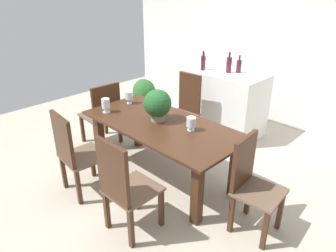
% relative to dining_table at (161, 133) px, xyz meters
% --- Properties ---
extents(ground_plane, '(7.04, 7.04, 0.00)m').
position_rel_dining_table_xyz_m(ground_plane, '(0.00, -0.01, -0.60)').
color(ground_plane, '#BCB29E').
extents(back_wall, '(6.40, 0.10, 2.60)m').
position_rel_dining_table_xyz_m(back_wall, '(0.00, 2.59, 0.70)').
color(back_wall, white).
rests_on(back_wall, ground).
extents(dining_table, '(1.95, 0.93, 0.74)m').
position_rel_dining_table_xyz_m(dining_table, '(0.00, 0.00, 0.00)').
color(dining_table, '#422616').
rests_on(dining_table, ground).
extents(chair_head_end, '(0.50, 0.50, 0.95)m').
position_rel_dining_table_xyz_m(chair_head_end, '(-1.21, -0.01, -0.08)').
color(chair_head_end, '#422616').
rests_on(chair_head_end, ground).
extents(chair_near_left, '(0.51, 0.49, 1.00)m').
position_rel_dining_table_xyz_m(chair_near_left, '(-0.45, -0.91, -0.05)').
color(chair_near_left, '#422616').
rests_on(chair_near_left, ground).
extents(chair_near_right, '(0.45, 0.47, 1.03)m').
position_rel_dining_table_xyz_m(chair_near_right, '(0.44, -0.91, -0.05)').
color(chair_near_right, '#422616').
rests_on(chair_near_right, ground).
extents(chair_far_left, '(0.44, 0.50, 1.04)m').
position_rel_dining_table_xyz_m(chair_far_left, '(-0.45, 0.92, -0.05)').
color(chair_far_left, '#422616').
rests_on(chair_far_left, ground).
extents(chair_foot_end, '(0.45, 0.45, 0.98)m').
position_rel_dining_table_xyz_m(chair_foot_end, '(1.22, -0.01, -0.07)').
color(chair_foot_end, '#422616').
rests_on(chair_foot_end, ground).
extents(flower_centerpiece, '(0.33, 0.33, 0.38)m').
position_rel_dining_table_xyz_m(flower_centerpiece, '(-0.09, 0.03, 0.34)').
color(flower_centerpiece, gray).
rests_on(flower_centerpiece, dining_table).
extents(crystal_vase_left, '(0.11, 0.11, 0.16)m').
position_rel_dining_table_xyz_m(crystal_vase_left, '(0.37, 0.10, 0.23)').
color(crystal_vase_left, silver).
rests_on(crystal_vase_left, dining_table).
extents(crystal_vase_center_near, '(0.10, 0.10, 0.18)m').
position_rel_dining_table_xyz_m(crystal_vase_center_near, '(-0.73, -0.26, 0.24)').
color(crystal_vase_center_near, silver).
rests_on(crystal_vase_center_near, dining_table).
extents(crystal_vase_right, '(0.10, 0.10, 0.17)m').
position_rel_dining_table_xyz_m(crystal_vase_right, '(-0.77, 0.14, 0.24)').
color(crystal_vase_right, silver).
rests_on(crystal_vase_right, dining_table).
extents(wine_glass, '(0.07, 0.07, 0.14)m').
position_rel_dining_table_xyz_m(wine_glass, '(-0.48, 0.29, 0.23)').
color(wine_glass, silver).
rests_on(wine_glass, dining_table).
extents(kitchen_counter, '(1.68, 0.69, 0.98)m').
position_rel_dining_table_xyz_m(kitchen_counter, '(-0.49, 1.64, -0.12)').
color(kitchen_counter, white).
rests_on(kitchen_counter, ground).
extents(wine_bottle_dark, '(0.08, 0.08, 0.31)m').
position_rel_dining_table_xyz_m(wine_bottle_dark, '(-0.22, 1.63, 0.50)').
color(wine_bottle_dark, '#511E28').
rests_on(wine_bottle_dark, kitchen_counter).
extents(wine_bottle_amber, '(0.07, 0.07, 0.30)m').
position_rel_dining_table_xyz_m(wine_bottle_amber, '(-0.59, 1.46, 0.49)').
color(wine_bottle_amber, '#511E28').
rests_on(wine_bottle_amber, kitchen_counter).
extents(wine_bottle_clear, '(0.06, 0.06, 0.24)m').
position_rel_dining_table_xyz_m(wine_bottle_clear, '(-0.66, 1.57, 0.47)').
color(wine_bottle_clear, '#511E28').
rests_on(wine_bottle_clear, kitchen_counter).
extents(wine_bottle_tall, '(0.07, 0.07, 0.26)m').
position_rel_dining_table_xyz_m(wine_bottle_tall, '(-0.11, 1.73, 0.47)').
color(wine_bottle_tall, '#511E28').
rests_on(wine_bottle_tall, kitchen_counter).
extents(potted_plant_floor, '(0.43, 0.43, 0.59)m').
position_rel_dining_table_xyz_m(potted_plant_floor, '(-1.84, 1.32, -0.28)').
color(potted_plant_floor, '#423D38').
rests_on(potted_plant_floor, ground).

